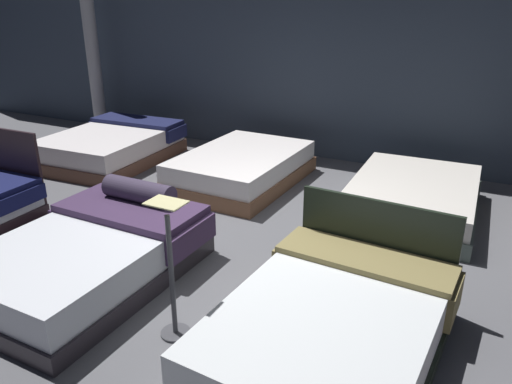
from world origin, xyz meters
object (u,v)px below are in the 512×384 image
at_px(bed_4, 111,146).
at_px(bed_6, 413,198).
at_px(bed_2, 332,327).
at_px(bed_1, 91,254).
at_px(bed_5, 242,168).
at_px(price_sign, 172,286).
at_px(support_pillar, 91,41).

relative_size(bed_4, bed_6, 1.04).
height_order(bed_2, bed_6, bed_2).
bearing_deg(bed_1, bed_2, 0.78).
bearing_deg(bed_5, bed_1, -89.35).
distance_m(bed_1, bed_5, 2.94).
bearing_deg(bed_4, bed_2, -34.22).
distance_m(bed_1, price_sign, 1.27).
xyz_separation_m(bed_6, price_sign, (-1.23, -3.29, 0.25)).
xyz_separation_m(bed_5, support_pillar, (-3.82, 1.21, 1.52)).
xyz_separation_m(bed_4, price_sign, (3.57, -3.23, 0.21)).
bearing_deg(bed_6, bed_2, -92.64).
xyz_separation_m(bed_4, bed_6, (4.81, 0.06, -0.04)).
bearing_deg(support_pillar, bed_6, -10.95).
distance_m(bed_2, bed_5, 3.76).
height_order(bed_4, price_sign, price_sign).
height_order(bed_6, support_pillar, support_pillar).
bearing_deg(support_pillar, bed_5, -17.61).
bearing_deg(price_sign, bed_4, 137.90).
distance_m(bed_4, support_pillar, 2.43).
xyz_separation_m(bed_2, bed_5, (-2.36, 2.93, -0.01)).
distance_m(bed_5, price_sign, 3.50).
bearing_deg(bed_5, price_sign, -69.03).
bearing_deg(bed_4, price_sign, -45.14).
distance_m(bed_6, support_pillar, 6.53).
height_order(bed_1, price_sign, price_sign).
height_order(bed_2, support_pillar, support_pillar).
relative_size(bed_2, bed_4, 0.99).
distance_m(bed_2, bed_4, 5.56).
relative_size(bed_1, support_pillar, 0.62).
height_order(bed_1, bed_2, bed_2).
relative_size(bed_1, bed_4, 0.98).
bearing_deg(price_sign, bed_5, 109.71).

